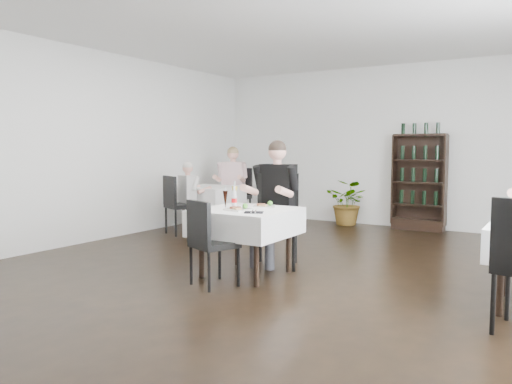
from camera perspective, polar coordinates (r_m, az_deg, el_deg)
room_shell at (r=5.52m, az=1.46°, el=5.40°), size 9.00×9.00×9.00m
wine_shelf at (r=9.37m, az=18.13°, el=0.99°), size 0.90×0.28×1.75m
main_table at (r=5.74m, az=-1.16°, el=-3.41°), size 1.03×1.03×0.77m
left_table at (r=9.15m, az=-5.32°, el=-0.30°), size 0.98×0.98×0.77m
potted_tree at (r=9.66m, az=10.53°, el=-1.19°), size 0.83×0.74×0.87m
main_chair_far at (r=6.24m, az=2.42°, el=-2.43°), size 0.69×0.70×1.15m
main_chair_near at (r=5.29m, az=-5.49°, el=-5.22°), size 0.54×0.55×0.92m
left_chair_far at (r=9.66m, az=-2.15°, el=-0.00°), size 0.54×0.54×1.08m
left_chair_near at (r=8.55m, az=-9.05°, el=-1.03°), size 0.61×0.61×1.00m
diner_main at (r=6.28m, az=2.11°, el=-0.05°), size 0.59×0.58×1.57m
diner_left_far at (r=9.51m, az=-2.76°, el=1.42°), size 0.63×0.68×1.50m
diner_left_near at (r=8.72m, az=-7.43°, el=0.08°), size 0.55×0.58×1.24m
plate_far at (r=5.88m, az=0.98°, el=-1.58°), size 0.33×0.33×0.08m
plate_near at (r=5.59m, az=-1.96°, el=-1.92°), size 0.30×0.30×0.08m
pilsner_dark at (r=5.76m, az=-3.53°, el=-0.85°), size 0.06×0.06×0.26m
pilsner_lager at (r=5.94m, az=-2.46°, el=-0.47°), size 0.07×0.07×0.31m
coke_bottle at (r=5.82m, az=-2.51°, el=-0.82°), size 0.06×0.06×0.25m
napkin_cutlery at (r=5.38m, az=-0.25°, el=-2.31°), size 0.25×0.23×0.02m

